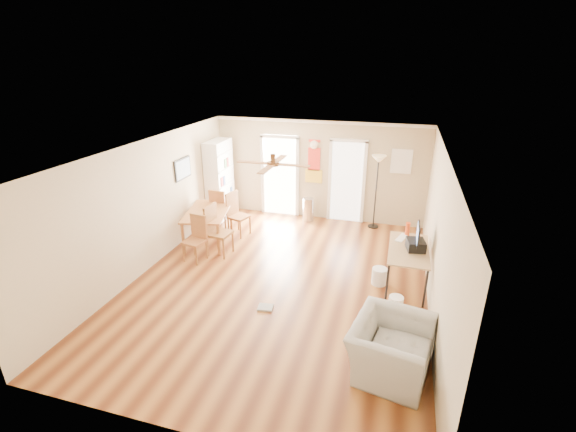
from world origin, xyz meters
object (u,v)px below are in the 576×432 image
(dining_chair_near, at_px, (194,239))
(trash_can, at_px, (308,210))
(dining_chair_right_b, at_px, (220,231))
(torchiere_lamp, at_px, (376,192))
(dining_chair_right_a, at_px, (239,214))
(dining_chair_far, at_px, (222,209))
(wastebasket_b, at_px, (396,304))
(wastebasket_a, at_px, (379,276))
(computer_desk, at_px, (407,267))
(bookshelf, at_px, (219,180))
(printer, at_px, (416,245))
(dining_table, at_px, (209,226))
(armchair, at_px, (390,348))

(dining_chair_near, distance_m, trash_can, 3.35)
(dining_chair_right_b, height_order, torchiere_lamp, torchiere_lamp)
(dining_chair_right_a, bearing_deg, dining_chair_far, 83.14)
(trash_can, bearing_deg, wastebasket_b, -56.11)
(torchiere_lamp, xyz_separation_m, wastebasket_a, (0.34, -2.76, -0.77))
(dining_chair_far, height_order, wastebasket_a, dining_chair_far)
(dining_chair_near, distance_m, computer_desk, 4.34)
(wastebasket_a, height_order, wastebasket_b, wastebasket_a)
(bookshelf, relative_size, torchiere_lamp, 1.12)
(wastebasket_b, bearing_deg, dining_chair_far, 150.44)
(printer, bearing_deg, bookshelf, 145.30)
(dining_chair_right_b, bearing_deg, printer, -86.86)
(dining_table, xyz_separation_m, wastebasket_a, (4.01, -0.87, -0.21))
(dining_chair_right_a, relative_size, printer, 2.87)
(dining_chair_right_b, bearing_deg, torchiere_lamp, -45.64)
(dining_chair_right_a, distance_m, armchair, 5.25)
(torchiere_lamp, height_order, printer, torchiere_lamp)
(dining_table, bearing_deg, computer_desk, -9.60)
(computer_desk, bearing_deg, wastebasket_b, -98.75)
(bookshelf, height_order, printer, bookshelf)
(dining_chair_near, bearing_deg, armchair, -16.69)
(dining_chair_near, bearing_deg, dining_chair_far, 106.72)
(wastebasket_b, bearing_deg, dining_table, 158.69)
(bookshelf, height_order, wastebasket_b, bookshelf)
(torchiere_lamp, bearing_deg, computer_desk, -72.88)
(torchiere_lamp, bearing_deg, dining_chair_near, -140.77)
(dining_chair_right_b, distance_m, armchair, 4.56)
(bookshelf, distance_m, dining_table, 1.67)
(dining_chair_right_a, height_order, printer, dining_chair_right_a)
(computer_desk, bearing_deg, dining_chair_right_b, 176.98)
(dining_chair_right_b, relative_size, dining_chair_near, 1.13)
(trash_can, distance_m, wastebasket_b, 4.27)
(wastebasket_b, bearing_deg, dining_chair_right_a, 149.60)
(dining_chair_right_a, bearing_deg, armchair, -117.60)
(dining_chair_far, xyz_separation_m, printer, (4.62, -1.55, 0.34))
(dining_chair_right_a, bearing_deg, dining_chair_near, -177.86)
(dining_chair_near, xyz_separation_m, armchair, (4.14, -2.17, -0.12))
(dining_chair_right_a, distance_m, wastebasket_a, 3.75)
(dining_chair_right_a, bearing_deg, wastebasket_a, -95.20)
(trash_can, bearing_deg, dining_chair_right_b, -120.60)
(printer, bearing_deg, dining_chair_near, 172.31)
(printer, bearing_deg, trash_can, 124.89)
(torchiere_lamp, bearing_deg, wastebasket_a, -83.00)
(trash_can, bearing_deg, computer_desk, -45.92)
(bookshelf, distance_m, printer, 5.46)
(computer_desk, bearing_deg, trash_can, 134.08)
(dining_chair_right_a, xyz_separation_m, trash_can, (1.42, 1.31, -0.21))
(dining_chair_right_b, distance_m, wastebasket_b, 3.99)
(dining_chair_right_a, bearing_deg, bookshelf, 60.79)
(dining_table, bearing_deg, dining_chair_right_b, -45.08)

